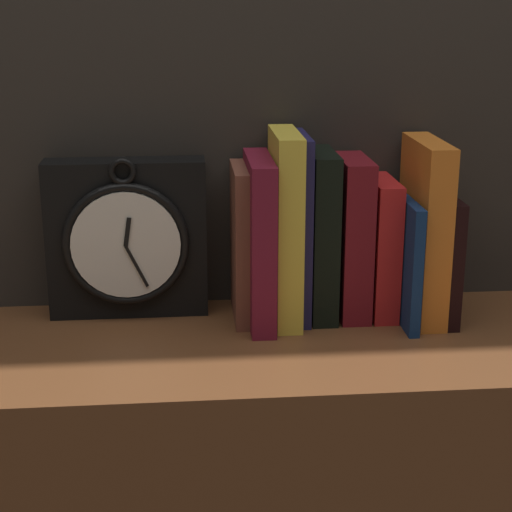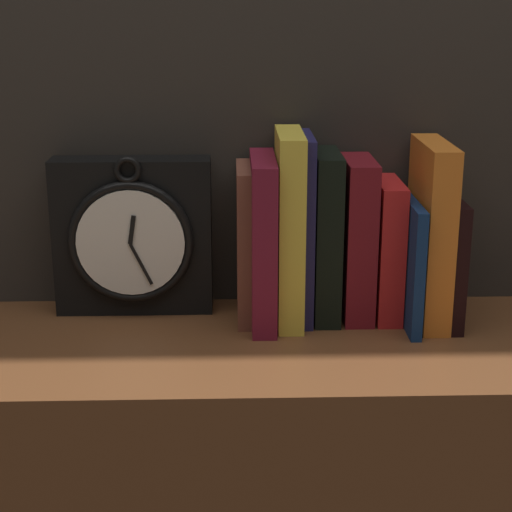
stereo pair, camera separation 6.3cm
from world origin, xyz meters
name	(u,v)px [view 2 (the right image)]	position (x,y,z in m)	size (l,w,h in m)	color
clock	(133,237)	(-0.17, 0.12, 0.93)	(0.22, 0.07, 0.23)	black
book_slot0_brown	(244,243)	(-0.01, 0.09, 0.92)	(0.02, 0.12, 0.21)	brown
book_slot1_maroon	(263,241)	(0.01, 0.08, 0.93)	(0.03, 0.15, 0.23)	maroon
book_slot2_yellow	(289,228)	(0.05, 0.08, 0.95)	(0.03, 0.13, 0.26)	yellow
book_slot3_navy	(306,228)	(0.07, 0.09, 0.95)	(0.01, 0.12, 0.25)	#1E1B48
book_slot4_black	(326,236)	(0.10, 0.09, 0.93)	(0.04, 0.11, 0.23)	black
book_slot5_maroon	(357,239)	(0.14, 0.09, 0.93)	(0.04, 0.11, 0.22)	maroon
book_slot6_red	(386,249)	(0.18, 0.09, 0.91)	(0.03, 0.11, 0.19)	red
book_slot7_navy	(408,261)	(0.21, 0.07, 0.90)	(0.01, 0.16, 0.17)	navy
book_slot8_orange	(430,233)	(0.24, 0.08, 0.94)	(0.04, 0.15, 0.25)	orange
book_slot9_black	(448,258)	(0.27, 0.08, 0.91)	(0.02, 0.14, 0.17)	black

